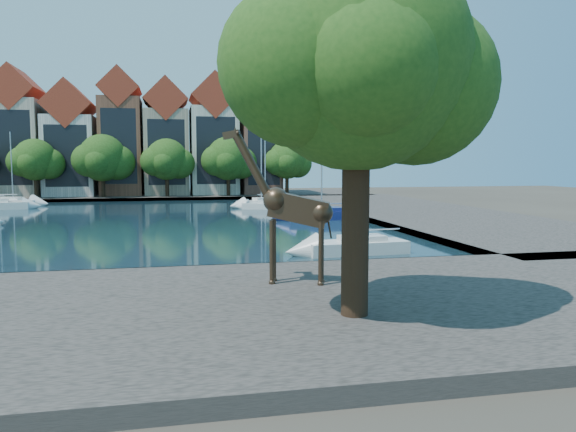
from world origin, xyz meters
name	(u,v)px	position (x,y,z in m)	size (l,w,h in m)	color
ground	(118,280)	(0.00, 0.00, 0.00)	(160.00, 160.00, 0.00)	#38332B
water_basin	(143,221)	(0.00, 24.00, 0.04)	(38.00, 50.00, 0.08)	black
near_quay	(97,319)	(0.00, -7.00, 0.25)	(50.00, 14.00, 0.50)	#4B4641
far_quay	(153,196)	(0.00, 56.00, 0.25)	(60.00, 16.00, 0.50)	#4B4641
right_quay	(419,213)	(25.00, 24.00, 0.25)	(14.00, 52.00, 0.50)	#4B4641
plane_tree	(361,67)	(7.62, -9.01, 7.67)	(8.32, 6.40, 10.62)	#332114
townhouse_west_mid	(19,137)	(-17.00, 55.99, 8.23)	(5.94, 9.18, 16.79)	#C3AF96
townhouse_west_inner	(72,144)	(-10.50, 55.99, 7.35)	(6.43, 9.18, 15.15)	silver
townhouse_center	(122,137)	(-4.00, 55.99, 8.36)	(5.44, 9.18, 16.93)	brown
townhouse_east_inner	(166,142)	(2.00, 55.99, 7.73)	(5.94, 9.18, 15.79)	tan
townhouse_east_mid	(213,140)	(8.50, 55.99, 8.10)	(6.43, 9.18, 16.65)	beige
townhouse_east_end	(259,147)	(15.00, 55.99, 7.11)	(5.44, 9.18, 14.43)	brown
far_tree_west	(36,161)	(-13.91, 50.49, 5.08)	(6.76, 5.20, 7.36)	#332114
far_tree_mid_west	(103,159)	(-5.89, 50.49, 5.29)	(7.80, 6.00, 8.00)	#332114
far_tree_mid_east	(167,161)	(2.10, 50.49, 5.13)	(7.02, 5.40, 7.52)	#332114
far_tree_east	(229,160)	(10.11, 50.49, 5.24)	(7.54, 5.80, 7.84)	#332114
far_tree_far_east	(288,161)	(18.09, 50.49, 5.08)	(6.76, 5.20, 7.36)	#332114
giraffe_statue	(290,208)	(6.56, -4.34, 3.29)	(3.88, 1.66, 5.68)	#37281B
sailboat_left_e	(13,201)	(-15.00, 43.68, 0.59)	(6.21, 3.79, 8.26)	silver
sailboat_right_a	(356,243)	(12.00, 4.00, 0.63)	(5.62, 2.32, 11.06)	silver
sailboat_right_b	(322,213)	(14.94, 21.65, 0.65)	(6.31, 2.64, 11.26)	navy
sailboat_right_c	(265,204)	(12.00, 33.00, 0.60)	(4.87, 3.21, 8.99)	silver
sailboat_right_d	(261,202)	(12.00, 35.42, 0.65)	(5.55, 3.40, 8.68)	silver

